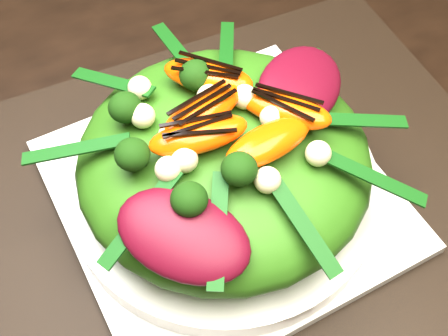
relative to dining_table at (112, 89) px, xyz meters
name	(u,v)px	position (x,y,z in m)	size (l,w,h in m)	color
floor	(167,336)	(0.00, 0.00, -0.73)	(4.00, 4.00, 0.01)	brown
dining_table	(112,89)	(0.00, 0.00, 0.00)	(1.60, 0.90, 0.75)	black
placemat	(224,199)	(0.05, -0.18, 0.02)	(0.49, 0.37, 0.00)	black
plate_base	(224,194)	(0.05, -0.18, 0.03)	(0.26, 0.26, 0.01)	silver
salad_bowl	(224,185)	(0.05, -0.18, 0.04)	(0.25, 0.25, 0.02)	silver
lettuce_mound	(224,159)	(0.05, -0.18, 0.08)	(0.23, 0.23, 0.08)	#306613
radicchio_leaf	(300,86)	(0.12, -0.17, 0.12)	(0.09, 0.06, 0.02)	#480714
orange_segment	(214,100)	(0.05, -0.16, 0.13)	(0.07, 0.03, 0.02)	#FB4404
broccoli_floret	(132,110)	(-0.01, -0.15, 0.13)	(0.03, 0.03, 0.03)	black
macadamia_nut	(282,137)	(0.08, -0.21, 0.12)	(0.02, 0.02, 0.02)	#C5BA8A
balsamic_drizzle	(214,91)	(0.05, -0.16, 0.14)	(0.05, 0.00, 0.00)	black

